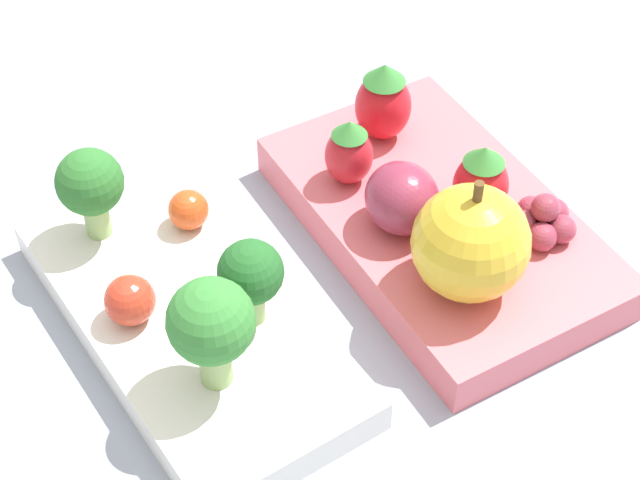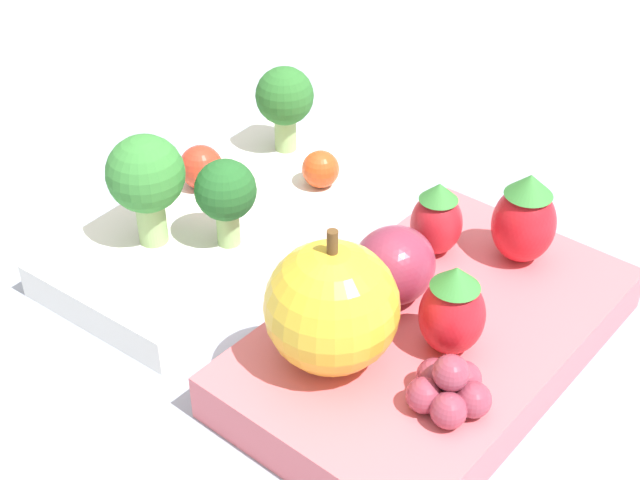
% 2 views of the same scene
% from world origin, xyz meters
% --- Properties ---
extents(ground_plane, '(4.00, 4.00, 0.00)m').
position_xyz_m(ground_plane, '(0.00, 0.00, 0.00)').
color(ground_plane, '#939EB2').
extents(bento_box_savoury, '(0.22, 0.13, 0.02)m').
position_xyz_m(bento_box_savoury, '(0.00, 0.07, 0.01)').
color(bento_box_savoury, white).
rests_on(bento_box_savoury, ground_plane).
extents(bento_box_fruit, '(0.21, 0.13, 0.02)m').
position_xyz_m(bento_box_fruit, '(-0.00, -0.08, 0.01)').
color(bento_box_fruit, '#DB6670').
rests_on(bento_box_fruit, ground_plane).
extents(broccoli_floret_0, '(0.04, 0.04, 0.06)m').
position_xyz_m(broccoli_floret_0, '(-0.05, 0.07, 0.06)').
color(broccoli_floret_0, '#93B770').
rests_on(broccoli_floret_0, bento_box_savoury).
extents(broccoli_floret_1, '(0.03, 0.03, 0.05)m').
position_xyz_m(broccoli_floret_1, '(-0.02, 0.04, 0.05)').
color(broccoli_floret_1, '#93B770').
rests_on(broccoli_floret_1, bento_box_savoury).
extents(broccoli_floret_2, '(0.04, 0.04, 0.05)m').
position_xyz_m(broccoli_floret_2, '(0.07, 0.09, 0.05)').
color(broccoli_floret_2, '#93B770').
rests_on(broccoli_floret_2, bento_box_savoury).
extents(cherry_tomato_0, '(0.03, 0.03, 0.03)m').
position_xyz_m(cherry_tomato_0, '(0.01, 0.10, 0.03)').
color(cherry_tomato_0, red).
rests_on(cherry_tomato_0, bento_box_savoury).
extents(cherry_tomato_1, '(0.02, 0.02, 0.02)m').
position_xyz_m(cherry_tomato_1, '(0.06, 0.05, 0.03)').
color(cherry_tomato_1, '#DB4C1E').
rests_on(cherry_tomato_1, bento_box_savoury).
extents(apple, '(0.06, 0.06, 0.07)m').
position_xyz_m(apple, '(-0.05, -0.06, 0.05)').
color(apple, gold).
rests_on(apple, bento_box_fruit).
extents(strawberry_0, '(0.03, 0.03, 0.04)m').
position_xyz_m(strawberry_0, '(0.04, -0.05, 0.04)').
color(strawberry_0, red).
rests_on(strawberry_0, bento_box_fruit).
extents(strawberry_1, '(0.03, 0.03, 0.05)m').
position_xyz_m(strawberry_1, '(0.07, -0.08, 0.05)').
color(strawberry_1, red).
rests_on(strawberry_1, bento_box_fruit).
extents(strawberry_2, '(0.03, 0.03, 0.05)m').
position_xyz_m(strawberry_2, '(-0.01, -0.10, 0.05)').
color(strawberry_2, red).
rests_on(strawberry_2, bento_box_fruit).
extents(plum, '(0.04, 0.04, 0.04)m').
position_xyz_m(plum, '(0.00, -0.05, 0.04)').
color(plum, '#892D47').
rests_on(plum, bento_box_fruit).
extents(grape_cluster, '(0.03, 0.04, 0.03)m').
position_xyz_m(grape_cluster, '(-0.04, -0.12, 0.03)').
color(grape_cluster, '#93384C').
rests_on(grape_cluster, bento_box_fruit).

